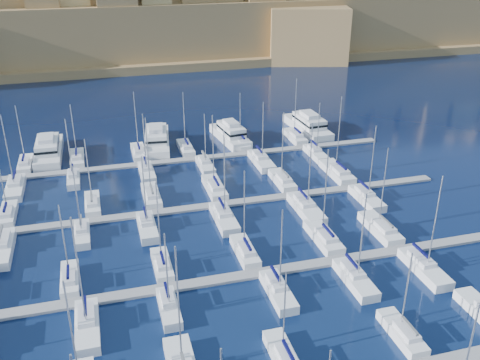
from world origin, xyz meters
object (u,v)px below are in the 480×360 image
object	(u,v)px
motor_yacht_b	(157,139)
motor_yacht_d	(308,125)
sailboat_4	(402,333)
motor_yacht_a	(48,150)
motor_yacht_c	(231,134)

from	to	relation	value
motor_yacht_b	motor_yacht_d	world-z (taller)	same
sailboat_4	motor_yacht_d	world-z (taller)	sailboat_4
motor_yacht_a	motor_yacht_b	bearing A→B (deg)	0.35
motor_yacht_a	motor_yacht_c	xyz separation A→B (m)	(40.17, -0.99, 0.00)
motor_yacht_c	motor_yacht_d	size ratio (longest dim) A/B	0.88
motor_yacht_a	motor_yacht_d	world-z (taller)	same
sailboat_4	motor_yacht_a	size ratio (longest dim) A/B	0.67
motor_yacht_a	motor_yacht_d	distance (m)	59.93
sailboat_4	motor_yacht_c	bearing A→B (deg)	92.22
motor_yacht_c	motor_yacht_d	world-z (taller)	same
sailboat_4	motor_yacht_c	size ratio (longest dim) A/B	0.75
motor_yacht_a	motor_yacht_d	bearing A→B (deg)	0.18
motor_yacht_c	motor_yacht_b	bearing A→B (deg)	176.17
sailboat_4	motor_yacht_b	size ratio (longest dim) A/B	0.65
motor_yacht_b	motor_yacht_c	world-z (taller)	same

